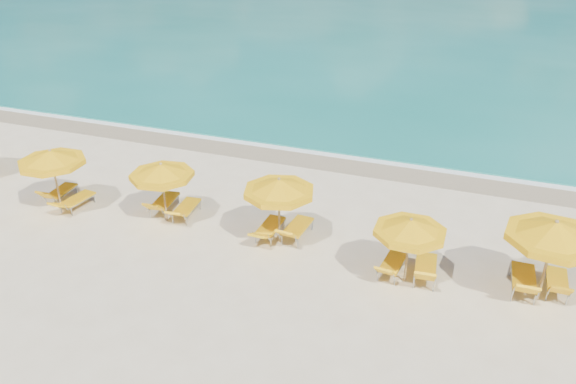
% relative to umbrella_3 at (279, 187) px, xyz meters
% --- Properties ---
extents(ground_plane, '(120.00, 120.00, 0.00)m').
position_rel_umbrella_3_xyz_m(ground_plane, '(-0.17, -0.19, -2.02)').
color(ground_plane, beige).
extents(ocean, '(120.00, 80.00, 0.30)m').
position_rel_umbrella_3_xyz_m(ocean, '(-0.17, 47.81, -2.02)').
color(ocean, '#147167').
rests_on(ocean, ground).
extents(wet_sand_band, '(120.00, 2.60, 0.01)m').
position_rel_umbrella_3_xyz_m(wet_sand_band, '(-0.17, 7.21, -2.02)').
color(wet_sand_band, tan).
rests_on(wet_sand_band, ground).
extents(foam_line, '(120.00, 1.20, 0.03)m').
position_rel_umbrella_3_xyz_m(foam_line, '(-0.17, 8.01, -2.02)').
color(foam_line, white).
rests_on(foam_line, ground).
extents(whitecap_near, '(14.00, 0.36, 0.05)m').
position_rel_umbrella_3_xyz_m(whitecap_near, '(-6.17, 16.81, -2.02)').
color(whitecap_near, white).
rests_on(whitecap_near, ground).
extents(whitecap_far, '(18.00, 0.30, 0.05)m').
position_rel_umbrella_3_xyz_m(whitecap_far, '(7.83, 23.81, -2.02)').
color(whitecap_far, white).
rests_on(whitecap_far, ground).
extents(umbrella_1, '(3.03, 3.03, 2.40)m').
position_rel_umbrella_3_xyz_m(umbrella_1, '(-8.37, -0.65, 0.02)').
color(umbrella_1, tan).
rests_on(umbrella_1, ground).
extents(umbrella_2, '(2.69, 2.69, 2.25)m').
position_rel_umbrella_3_xyz_m(umbrella_2, '(-4.27, -0.05, -0.10)').
color(umbrella_2, tan).
rests_on(umbrella_2, ground).
extents(umbrella_3, '(2.59, 2.59, 2.37)m').
position_rel_umbrella_3_xyz_m(umbrella_3, '(0.00, 0.00, 0.00)').
color(umbrella_3, tan).
rests_on(umbrella_3, ground).
extents(umbrella_4, '(2.78, 2.78, 2.16)m').
position_rel_umbrella_3_xyz_m(umbrella_4, '(4.29, -0.78, -0.18)').
color(umbrella_4, tan).
rests_on(umbrella_4, ground).
extents(umbrella_5, '(3.15, 3.15, 2.60)m').
position_rel_umbrella_3_xyz_m(umbrella_5, '(8.00, -0.36, 0.20)').
color(umbrella_5, tan).
rests_on(umbrella_5, ground).
extents(lounger_1_left, '(0.71, 1.75, 0.83)m').
position_rel_umbrella_3_xyz_m(lounger_1_left, '(-8.85, -0.07, -1.80)').
color(lounger_1_left, '#A5A8AD').
rests_on(lounger_1_left, ground).
extents(lounger_1_right, '(0.78, 1.84, 0.69)m').
position_rel_umbrella_3_xyz_m(lounger_1_right, '(-7.86, -0.38, -1.81)').
color(lounger_1_right, '#A5A8AD').
rests_on(lounger_1_right, ground).
extents(lounger_2_left, '(0.85, 1.93, 0.87)m').
position_rel_umbrella_3_xyz_m(lounger_2_left, '(-4.70, 0.52, -1.78)').
color(lounger_2_left, '#A5A8AD').
rests_on(lounger_2_left, ground).
extents(lounger_2_right, '(0.77, 1.87, 0.78)m').
position_rel_umbrella_3_xyz_m(lounger_2_right, '(-3.73, 0.41, -1.80)').
color(lounger_2_right, '#A5A8AD').
rests_on(lounger_2_right, ground).
extents(lounger_3_left, '(0.65, 1.90, 0.70)m').
position_rel_umbrella_3_xyz_m(lounger_3_left, '(-0.42, 0.18, -1.80)').
color(lounger_3_left, '#A5A8AD').
rests_on(lounger_3_left, ground).
extents(lounger_3_right, '(0.76, 1.93, 0.87)m').
position_rel_umbrella_3_xyz_m(lounger_3_right, '(0.47, 0.42, -1.78)').
color(lounger_3_right, '#A5A8AD').
rests_on(lounger_3_right, ground).
extents(lounger_4_left, '(0.76, 1.74, 0.80)m').
position_rel_umbrella_3_xyz_m(lounger_4_left, '(3.85, -0.55, -1.81)').
color(lounger_4_left, '#A5A8AD').
rests_on(lounger_4_left, ground).
extents(lounger_4_right, '(0.78, 1.88, 0.91)m').
position_rel_umbrella_3_xyz_m(lounger_4_right, '(4.83, -0.46, -1.78)').
color(lounger_4_right, '#A5A8AD').
rests_on(lounger_4_right, ground).
extents(lounger_5_left, '(0.73, 1.97, 0.94)m').
position_rel_umbrella_3_xyz_m(lounger_5_left, '(7.56, -0.09, -1.77)').
color(lounger_5_left, '#A5A8AD').
rests_on(lounger_5_left, ground).
extents(lounger_5_right, '(0.61, 1.72, 0.84)m').
position_rel_umbrella_3_xyz_m(lounger_5_right, '(8.48, 0.19, -1.80)').
color(lounger_5_right, '#A5A8AD').
rests_on(lounger_5_right, ground).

